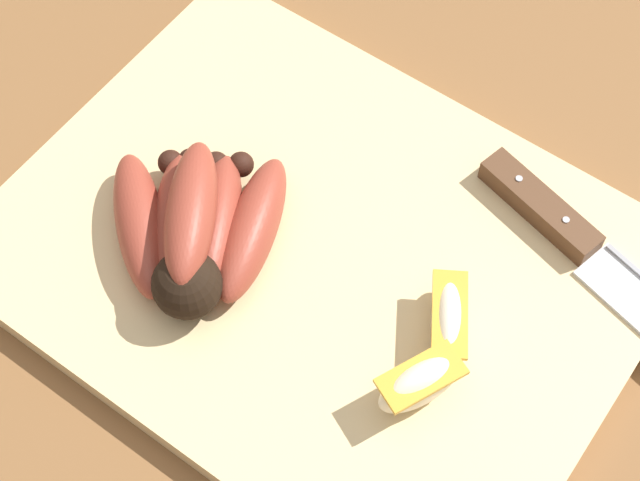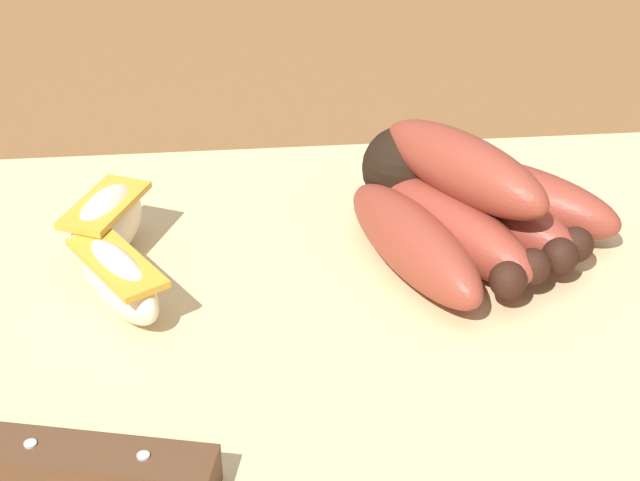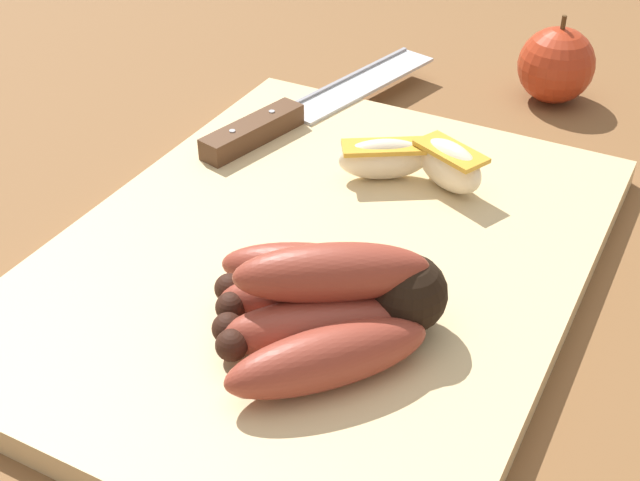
{
  "view_description": "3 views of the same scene",
  "coord_description": "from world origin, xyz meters",
  "px_view_note": "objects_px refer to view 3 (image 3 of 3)",
  "views": [
    {
      "loc": [
        -0.21,
        0.29,
        0.65
      ],
      "look_at": [
        0.0,
        0.0,
        0.03
      ],
      "focal_mm": 57.89,
      "sensor_mm": 36.0,
      "label": 1
    },
    {
      "loc": [
        -0.05,
        -0.41,
        0.31
      ],
      "look_at": [
        -0.01,
        0.03,
        0.04
      ],
      "focal_mm": 57.45,
      "sensor_mm": 36.0,
      "label": 2
    },
    {
      "loc": [
        0.41,
        0.22,
        0.36
      ],
      "look_at": [
        0.01,
        0.01,
        0.03
      ],
      "focal_mm": 47.59,
      "sensor_mm": 36.0,
      "label": 3
    }
  ],
  "objects_px": {
    "banana_bunch": "(331,303)",
    "apple_wedge_middle": "(384,158)",
    "whole_apple": "(556,65)",
    "apple_wedge_near": "(450,165)",
    "chefs_knife": "(293,114)"
  },
  "relations": [
    {
      "from": "apple_wedge_near",
      "to": "apple_wedge_middle",
      "type": "xyz_separation_m",
      "value": [
        0.01,
        -0.05,
        -0.0
      ]
    },
    {
      "from": "banana_bunch",
      "to": "apple_wedge_near",
      "type": "height_order",
      "value": "banana_bunch"
    },
    {
      "from": "chefs_knife",
      "to": "whole_apple",
      "type": "height_order",
      "value": "whole_apple"
    },
    {
      "from": "banana_bunch",
      "to": "apple_wedge_middle",
      "type": "bearing_deg",
      "value": -165.54
    },
    {
      "from": "banana_bunch",
      "to": "apple_wedge_near",
      "type": "xyz_separation_m",
      "value": [
        -0.19,
        0.0,
        -0.0
      ]
    },
    {
      "from": "chefs_knife",
      "to": "apple_wedge_near",
      "type": "distance_m",
      "value": 0.16
    },
    {
      "from": "chefs_knife",
      "to": "apple_wedge_middle",
      "type": "bearing_deg",
      "value": 64.54
    },
    {
      "from": "banana_bunch",
      "to": "apple_wedge_middle",
      "type": "relative_size",
      "value": 2.25
    },
    {
      "from": "banana_bunch",
      "to": "apple_wedge_near",
      "type": "distance_m",
      "value": 0.19
    },
    {
      "from": "apple_wedge_near",
      "to": "apple_wedge_middle",
      "type": "height_order",
      "value": "apple_wedge_near"
    },
    {
      "from": "chefs_knife",
      "to": "apple_wedge_near",
      "type": "bearing_deg",
      "value": 75.06
    },
    {
      "from": "whole_apple",
      "to": "apple_wedge_near",
      "type": "bearing_deg",
      "value": -5.29
    },
    {
      "from": "banana_bunch",
      "to": "apple_wedge_middle",
      "type": "height_order",
      "value": "banana_bunch"
    },
    {
      "from": "apple_wedge_middle",
      "to": "whole_apple",
      "type": "distance_m",
      "value": 0.24
    },
    {
      "from": "apple_wedge_near",
      "to": "whole_apple",
      "type": "relative_size",
      "value": 0.79
    }
  ]
}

